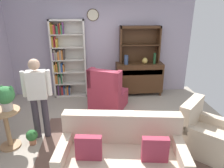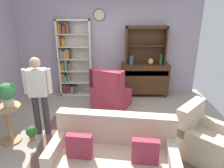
# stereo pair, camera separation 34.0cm
# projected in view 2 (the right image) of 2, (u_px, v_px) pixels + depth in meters

# --- Properties ---
(ground_plane) EXTENTS (5.40, 4.60, 0.02)m
(ground_plane) POSITION_uv_depth(u_px,v_px,m) (107.00, 131.00, 4.35)
(ground_plane) COLOR #9E9384
(wall_back) EXTENTS (5.00, 0.09, 2.80)m
(wall_back) POSITION_uv_depth(u_px,v_px,m) (108.00, 44.00, 5.85)
(wall_back) COLOR #A399AD
(wall_back) RESTS_ON ground_plane
(area_rug) EXTENTS (2.93, 1.81, 0.01)m
(area_rug) POSITION_uv_depth(u_px,v_px,m) (117.00, 139.00, 4.06)
(area_rug) COLOR brown
(area_rug) RESTS_ON ground_plane
(bookshelf) EXTENTS (0.90, 0.30, 2.10)m
(bookshelf) POSITION_uv_depth(u_px,v_px,m) (72.00, 59.00, 5.80)
(bookshelf) COLOR silver
(bookshelf) RESTS_ON ground_plane
(sideboard) EXTENTS (1.30, 0.45, 0.92)m
(sideboard) POSITION_uv_depth(u_px,v_px,m) (144.00, 78.00, 5.91)
(sideboard) COLOR #422816
(sideboard) RESTS_ON ground_plane
(sideboard_hutch) EXTENTS (1.10, 0.26, 1.00)m
(sideboard_hutch) POSITION_uv_depth(u_px,v_px,m) (146.00, 40.00, 5.64)
(sideboard_hutch) COLOR #422816
(sideboard_hutch) RESTS_ON sideboard
(vase_tall) EXTENTS (0.11, 0.11, 0.25)m
(vase_tall) POSITION_uv_depth(u_px,v_px,m) (131.00, 60.00, 5.64)
(vase_tall) COLOR #33476B
(vase_tall) RESTS_ON sideboard
(vase_round) EXTENTS (0.15, 0.15, 0.17)m
(vase_round) POSITION_uv_depth(u_px,v_px,m) (151.00, 61.00, 5.67)
(vase_round) COLOR tan
(vase_round) RESTS_ON sideboard
(bottle_wine) EXTENTS (0.07, 0.07, 0.30)m
(bottle_wine) POSITION_uv_depth(u_px,v_px,m) (161.00, 59.00, 5.63)
(bottle_wine) COLOR #194223
(bottle_wine) RESTS_ON sideboard
(couch_floral) EXTENTS (1.89, 1.07, 0.90)m
(couch_floral) POSITION_uv_depth(u_px,v_px,m) (113.00, 157.00, 3.11)
(couch_floral) COLOR beige
(couch_floral) RESTS_ON ground_plane
(armchair_floral) EXTENTS (1.08, 1.08, 0.88)m
(armchair_floral) POSITION_uv_depth(u_px,v_px,m) (202.00, 139.00, 3.56)
(armchair_floral) COLOR beige
(armchair_floral) RESTS_ON ground_plane
(wingback_chair) EXTENTS (1.05, 1.06, 1.05)m
(wingback_chair) POSITION_uv_depth(u_px,v_px,m) (110.00, 94.00, 5.15)
(wingback_chair) COLOR #A33347
(wingback_chair) RESTS_ON ground_plane
(plant_stand) EXTENTS (0.52, 0.52, 0.73)m
(plant_stand) POSITION_uv_depth(u_px,v_px,m) (8.00, 120.00, 3.85)
(plant_stand) COLOR #A87F56
(plant_stand) RESTS_ON ground_plane
(potted_plant_large) EXTENTS (0.31, 0.31, 0.43)m
(potted_plant_large) POSITION_uv_depth(u_px,v_px,m) (7.00, 93.00, 3.69)
(potted_plant_large) COLOR beige
(potted_plant_large) RESTS_ON plant_stand
(potted_plant_small) EXTENTS (0.21, 0.21, 0.29)m
(potted_plant_small) POSITION_uv_depth(u_px,v_px,m) (32.00, 132.00, 3.98)
(potted_plant_small) COLOR #AD6B4C
(potted_plant_small) RESTS_ON ground_plane
(person_reading) EXTENTS (0.52, 0.23, 1.56)m
(person_reading) POSITION_uv_depth(u_px,v_px,m) (38.00, 91.00, 3.96)
(person_reading) COLOR #38333D
(person_reading) RESTS_ON ground_plane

